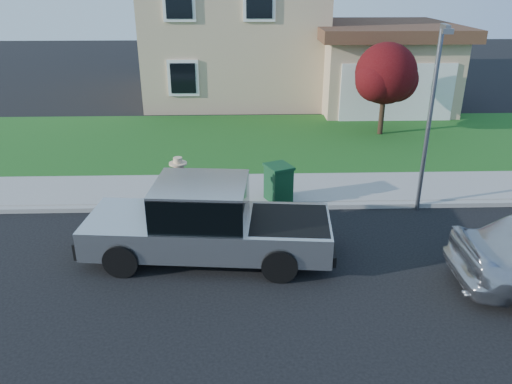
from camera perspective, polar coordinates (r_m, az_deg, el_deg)
ground at (r=10.41m, az=-2.68°, el=-8.83°), size 80.00×80.00×0.00m
curb at (r=12.95m, az=1.90°, el=-1.66°), size 40.00×0.20×0.12m
sidewalk at (r=13.95m, az=1.62°, el=0.31°), size 40.00×2.00×0.15m
lawn at (r=18.17m, az=0.80°, el=5.83°), size 40.00×7.00×0.10m
house at (r=25.32m, az=0.76°, el=18.07°), size 14.00×11.30×6.85m
pickup_truck at (r=10.51m, az=-5.59°, el=-3.59°), size 5.36×2.25×1.72m
woman at (r=11.98m, az=-8.68°, el=-0.15°), size 0.61×0.44×1.71m
ornamental_tree at (r=18.99m, az=14.69°, el=12.66°), size 2.43×2.19×3.34m
trash_bin at (r=12.91m, az=2.58°, el=1.07°), size 0.82×0.87×0.97m
street_lamp at (r=12.71m, az=19.39°, el=8.76°), size 0.24×0.60×4.59m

